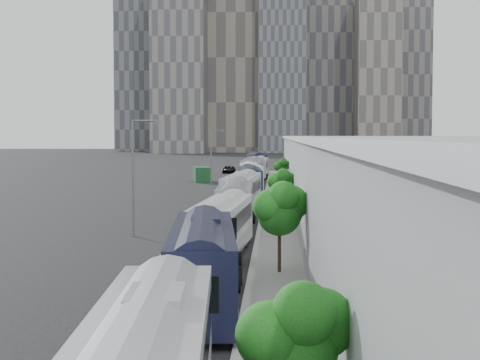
# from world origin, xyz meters

# --- Properties ---
(sidewalk) EXTENTS (10.00, 170.00, 0.12)m
(sidewalk) POSITION_xyz_m (9.00, 55.00, 0.06)
(sidewalk) COLOR gray
(sidewalk) RESTS_ON ground
(lane_line) EXTENTS (0.12, 160.00, 0.02)m
(lane_line) POSITION_xyz_m (-1.50, 55.00, 0.01)
(lane_line) COLOR gold
(lane_line) RESTS_ON ground
(depot) EXTENTS (12.45, 160.40, 7.20)m
(depot) POSITION_xyz_m (12.99, 55.00, 3.51)
(depot) COLOR gray
(depot) RESTS_ON ground
(skyline) EXTENTS (145.00, 64.00, 120.00)m
(skyline) POSITION_xyz_m (-2.90, 324.16, 50.85)
(skyline) COLOR slate
(skyline) RESTS_ON ground
(bus_1) EXTENTS (3.63, 12.87, 3.71)m
(bus_1) POSITION_xyz_m (2.41, 21.95, 1.57)
(bus_1) COLOR black
(bus_1) RESTS_ON ground
(bus_2) EXTENTS (3.23, 12.29, 3.55)m
(bus_2) POSITION_xyz_m (2.23, 35.73, 1.50)
(bus_2) COLOR silver
(bus_2) RESTS_ON ground
(bus_3) EXTENTS (2.89, 12.81, 3.73)m
(bus_3) POSITION_xyz_m (2.31, 48.37, 1.57)
(bus_3) COLOR gray
(bus_3) RESTS_ON ground
(bus_4) EXTENTS (3.38, 13.10, 3.79)m
(bus_4) POSITION_xyz_m (2.23, 60.50, 1.60)
(bus_4) COLOR #B8BBC3
(bus_4) RESTS_ON ground
(bus_5) EXTENTS (3.42, 12.81, 3.70)m
(bus_5) POSITION_xyz_m (2.34, 77.05, 1.56)
(bus_5) COLOR #151F31
(bus_5) RESTS_ON ground
(bus_6) EXTENTS (3.70, 12.44, 3.58)m
(bus_6) POSITION_xyz_m (2.06, 90.66, 1.51)
(bus_6) COLOR white
(bus_6) RESTS_ON ground
(bus_7) EXTENTS (3.04, 13.43, 3.91)m
(bus_7) POSITION_xyz_m (1.73, 104.37, 1.65)
(bus_7) COLOR slate
(bus_7) RESTS_ON ground
(bus_8) EXTENTS (2.82, 12.62, 3.67)m
(bus_8) POSITION_xyz_m (2.68, 117.32, 1.55)
(bus_8) COLOR #A6A7B0
(bus_8) RESTS_ON ground
(bus_9) EXTENTS (4.26, 14.25, 4.10)m
(bus_9) POSITION_xyz_m (1.71, 130.12, 1.73)
(bus_9) COLOR black
(bus_9) RESTS_ON ground
(tree_0) EXTENTS (1.97, 1.97, 3.88)m
(tree_0) POSITION_xyz_m (5.82, 7.52, 2.88)
(tree_0) COLOR black
(tree_0) RESTS_ON ground
(tree_1) EXTENTS (2.35, 2.35, 4.72)m
(tree_1) POSITION_xyz_m (5.62, 29.87, 3.53)
(tree_1) COLOR black
(tree_1) RESTS_ON ground
(tree_2) EXTENTS (1.89, 1.89, 4.00)m
(tree_2) POSITION_xyz_m (5.86, 57.27, 3.04)
(tree_2) COLOR black
(tree_2) RESTS_ON ground
(tree_3) EXTENTS (1.36, 1.36, 4.05)m
(tree_3) POSITION_xyz_m (6.12, 81.17, 3.30)
(tree_3) COLOR black
(tree_3) RESTS_ON ground
(street_lamp_near) EXTENTS (2.04, 0.22, 8.37)m
(street_lamp_near) POSITION_xyz_m (-4.58, 43.80, 4.87)
(street_lamp_near) COLOR #59595E
(street_lamp_near) RESTS_ON ground
(street_lamp_far) EXTENTS (2.04, 0.22, 8.12)m
(street_lamp_far) POSITION_xyz_m (-3.87, 99.15, 4.74)
(street_lamp_far) COLOR #59595E
(street_lamp_far) RESTS_ON ground
(shipping_container) EXTENTS (3.32, 5.84, 2.35)m
(shipping_container) POSITION_xyz_m (-6.22, 106.36, 1.17)
(shipping_container) COLOR #133E1F
(shipping_container) RESTS_ON ground
(suv) EXTENTS (2.47, 5.25, 1.45)m
(suv) POSITION_xyz_m (-3.65, 133.40, 0.73)
(suv) COLOR black
(suv) RESTS_ON ground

